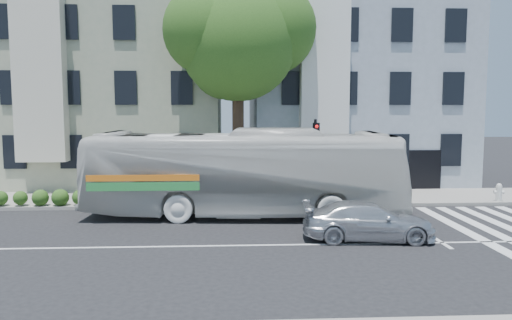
{
  "coord_description": "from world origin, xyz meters",
  "views": [
    {
      "loc": [
        -0.4,
        -15.57,
        4.36
      ],
      "look_at": [
        0.6,
        3.42,
        2.4
      ],
      "focal_mm": 35.0,
      "sensor_mm": 36.0,
      "label": 1
    }
  ],
  "objects": [
    {
      "name": "ground",
      "position": [
        0.0,
        0.0,
        0.0
      ],
      "size": [
        120.0,
        120.0,
        0.0
      ],
      "primitive_type": "plane",
      "color": "black",
      "rests_on": "ground"
    },
    {
      "name": "sidewalk_far",
      "position": [
        0.0,
        8.0,
        0.07
      ],
      "size": [
        80.0,
        4.0,
        0.15
      ],
      "primitive_type": "cube",
      "color": "gray",
      "rests_on": "ground"
    },
    {
      "name": "building_left",
      "position": [
        -7.0,
        15.0,
        5.5
      ],
      "size": [
        12.0,
        10.0,
        11.0
      ],
      "primitive_type": "cube",
      "color": "gray",
      "rests_on": "ground"
    },
    {
      "name": "building_right",
      "position": [
        7.0,
        15.0,
        5.5
      ],
      "size": [
        12.0,
        10.0,
        11.0
      ],
      "primitive_type": "cube",
      "color": "#8794A1",
      "rests_on": "ground"
    },
    {
      "name": "street_tree",
      "position": [
        0.06,
        8.74,
        7.83
      ],
      "size": [
        7.3,
        5.9,
        11.1
      ],
      "color": "#2D2116",
      "rests_on": "ground"
    },
    {
      "name": "bus",
      "position": [
        0.18,
        4.44,
        1.78
      ],
      "size": [
        3.9,
        12.97,
        3.56
      ],
      "primitive_type": "imported",
      "rotation": [
        0.0,
        0.0,
        1.5
      ],
      "color": "silver",
      "rests_on": "ground"
    },
    {
      "name": "sedan",
      "position": [
        4.2,
        0.53,
        0.63
      ],
      "size": [
        2.12,
        4.49,
        1.26
      ],
      "primitive_type": "imported",
      "rotation": [
        0.0,
        0.0,
        1.49
      ],
      "color": "silver",
      "rests_on": "ground"
    },
    {
      "name": "hedge",
      "position": [
        -6.96,
        6.3,
        0.5
      ],
      "size": [
        8.37,
        3.3,
        0.7
      ],
      "primitive_type": null,
      "rotation": [
        0.0,
        0.0,
        -0.3
      ],
      "color": "#2C6621",
      "rests_on": "sidewalk_far"
    },
    {
      "name": "traffic_signal",
      "position": [
        3.55,
        7.23,
        2.51
      ],
      "size": [
        0.4,
        0.52,
        3.88
      ],
      "rotation": [
        0.0,
        0.0,
        0.31
      ],
      "color": "black",
      "rests_on": "ground"
    },
    {
      "name": "fire_hydrant",
      "position": [
        11.87,
        6.3,
        0.57
      ],
      "size": [
        0.47,
        0.27,
        0.82
      ],
      "rotation": [
        0.0,
        0.0,
        -0.19
      ],
      "color": "silver",
      "rests_on": "sidewalk_far"
    }
  ]
}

